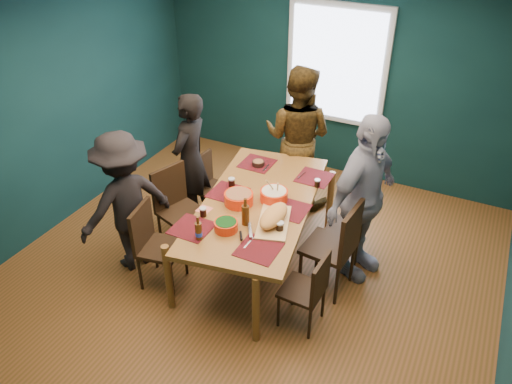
# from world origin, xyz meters

# --- Properties ---
(room) EXTENTS (5.01, 5.01, 2.71)m
(room) POSITION_xyz_m (0.00, 0.27, 1.37)
(room) COLOR brown
(room) RESTS_ON ground
(dining_table) EXTENTS (1.41, 2.28, 0.81)m
(dining_table) POSITION_xyz_m (0.01, 0.16, 0.73)
(dining_table) COLOR olive
(dining_table) RESTS_ON floor
(chair_left_far) EXTENTS (0.41, 0.41, 0.84)m
(chair_left_far) POSITION_xyz_m (-0.92, 0.70, 0.49)
(chair_left_far) COLOR black
(chair_left_far) RESTS_ON floor
(chair_left_mid) EXTENTS (0.55, 0.55, 0.97)m
(chair_left_mid) POSITION_xyz_m (-0.95, 0.05, 0.57)
(chair_left_mid) COLOR black
(chair_left_mid) RESTS_ON floor
(chair_left_near) EXTENTS (0.48, 0.48, 0.91)m
(chair_left_near) POSITION_xyz_m (-0.82, -0.57, 0.53)
(chair_left_near) COLOR black
(chair_left_near) RESTS_ON floor
(chair_right_far) EXTENTS (0.44, 0.44, 0.84)m
(chair_right_far) POSITION_xyz_m (0.89, 0.67, 0.49)
(chair_right_far) COLOR black
(chair_right_far) RESTS_ON floor
(chair_right_mid) EXTENTS (0.51, 0.51, 1.03)m
(chair_right_mid) POSITION_xyz_m (0.90, 0.14, 0.60)
(chair_right_mid) COLOR black
(chair_right_mid) RESTS_ON floor
(chair_right_near) EXTENTS (0.39, 0.39, 0.82)m
(chair_right_near) POSITION_xyz_m (0.84, -0.44, 0.48)
(chair_right_near) COLOR black
(chair_right_near) RESTS_ON floor
(person_far_left) EXTENTS (0.41, 0.61, 1.63)m
(person_far_left) POSITION_xyz_m (-1.07, 0.57, 0.81)
(person_far_left) COLOR black
(person_far_left) RESTS_ON floor
(person_back) EXTENTS (0.89, 0.70, 1.80)m
(person_back) POSITION_xyz_m (-0.12, 1.52, 0.90)
(person_back) COLOR black
(person_back) RESTS_ON floor
(person_right) EXTENTS (0.75, 1.15, 1.81)m
(person_right) POSITION_xyz_m (0.99, 0.52, 0.91)
(person_right) COLOR white
(person_right) RESTS_ON floor
(person_near_left) EXTENTS (0.94, 1.16, 1.57)m
(person_near_left) POSITION_xyz_m (-1.21, -0.45, 0.78)
(person_near_left) COLOR black
(person_near_left) RESTS_ON floor
(bowl_salad) EXTENTS (0.30, 0.30, 0.12)m
(bowl_salad) POSITION_xyz_m (-0.15, 0.03, 0.87)
(bowl_salad) COLOR red
(bowl_salad) RESTS_ON dining_table
(bowl_dumpling) EXTENTS (0.29, 0.29, 0.27)m
(bowl_dumpling) POSITION_xyz_m (0.15, 0.24, 0.87)
(bowl_dumpling) COLOR red
(bowl_dumpling) RESTS_ON dining_table
(bowl_herbs) EXTENTS (0.22, 0.22, 0.10)m
(bowl_herbs) POSITION_xyz_m (-0.04, -0.41, 0.86)
(bowl_herbs) COLOR red
(bowl_herbs) RESTS_ON dining_table
(cutting_board) EXTENTS (0.44, 0.73, 0.16)m
(cutting_board) POSITION_xyz_m (0.31, -0.12, 0.88)
(cutting_board) COLOR tan
(cutting_board) RESTS_ON dining_table
(small_bowl) EXTENTS (0.14, 0.14, 0.06)m
(small_bowl) POSITION_xyz_m (-0.31, 0.81, 0.84)
(small_bowl) COLOR black
(small_bowl) RESTS_ON dining_table
(beer_bottle_a) EXTENTS (0.07, 0.07, 0.25)m
(beer_bottle_a) POSITION_xyz_m (-0.19, -0.65, 0.90)
(beer_bottle_a) COLOR #43240B
(beer_bottle_a) RESTS_ON dining_table
(beer_bottle_b) EXTENTS (0.07, 0.07, 0.29)m
(beer_bottle_b) POSITION_xyz_m (0.08, -0.25, 0.92)
(beer_bottle_b) COLOR #43240B
(beer_bottle_b) RESTS_ON dining_table
(cola_glass_a) EXTENTS (0.07, 0.07, 0.10)m
(cola_glass_a) POSITION_xyz_m (-0.35, -0.32, 0.86)
(cola_glass_a) COLOR black
(cola_glass_a) RESTS_ON dining_table
(cola_glass_b) EXTENTS (0.07, 0.07, 0.10)m
(cola_glass_b) POSITION_xyz_m (0.42, -0.21, 0.87)
(cola_glass_b) COLOR black
(cola_glass_b) RESTS_ON dining_table
(cola_glass_c) EXTENTS (0.06, 0.06, 0.09)m
(cola_glass_c) POSITION_xyz_m (0.45, 0.69, 0.86)
(cola_glass_c) COLOR black
(cola_glass_c) RESTS_ON dining_table
(cola_glass_d) EXTENTS (0.07, 0.07, 0.10)m
(cola_glass_d) POSITION_xyz_m (-0.37, 0.28, 0.86)
(cola_glass_d) COLOR black
(cola_glass_d) RESTS_ON dining_table
(napkin_a) EXTENTS (0.16, 0.16, 0.00)m
(napkin_a) POSITION_xyz_m (0.34, 0.19, 0.81)
(napkin_a) COLOR #E36E5F
(napkin_a) RESTS_ON dining_table
(napkin_b) EXTENTS (0.14, 0.14, 0.00)m
(napkin_b) POSITION_xyz_m (-0.40, -0.22, 0.81)
(napkin_b) COLOR #E36E5F
(napkin_b) RESTS_ON dining_table
(napkin_c) EXTENTS (0.17, 0.17, 0.00)m
(napkin_c) POSITION_xyz_m (0.39, -0.50, 0.81)
(napkin_c) COLOR #E36E5F
(napkin_c) RESTS_ON dining_table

